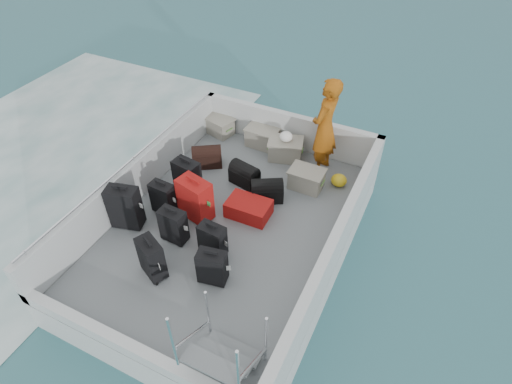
# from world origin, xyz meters

# --- Properties ---
(ground) EXTENTS (160.00, 160.00, 0.00)m
(ground) POSITION_xyz_m (0.00, 0.00, 0.00)
(ground) COLOR #1C4F63
(ground) RESTS_ON ground
(wake_foam) EXTENTS (10.00, 10.00, 0.00)m
(wake_foam) POSITION_xyz_m (-4.80, 0.00, 0.00)
(wake_foam) COLOR white
(wake_foam) RESTS_ON ground
(ferry_hull) EXTENTS (3.60, 5.00, 0.60)m
(ferry_hull) POSITION_xyz_m (0.00, 0.00, 0.30)
(ferry_hull) COLOR silver
(ferry_hull) RESTS_ON ground
(deck) EXTENTS (3.30, 4.70, 0.02)m
(deck) POSITION_xyz_m (0.00, 0.00, 0.61)
(deck) COLOR slate
(deck) RESTS_ON ferry_hull
(deck_fittings) EXTENTS (3.60, 5.00, 0.90)m
(deck_fittings) POSITION_xyz_m (0.35, -0.32, 0.99)
(deck_fittings) COLOR #B9BEBE
(deck_fittings) RESTS_ON deck
(suitcase_0) EXTENTS (0.53, 0.39, 0.74)m
(suitcase_0) POSITION_xyz_m (-1.43, -0.71, 0.99)
(suitcase_0) COLOR black
(suitcase_0) RESTS_ON deck
(suitcase_1) EXTENTS (0.39, 0.24, 0.57)m
(suitcase_1) POSITION_xyz_m (-1.08, -0.20, 0.91)
(suitcase_1) COLOR black
(suitcase_1) RESTS_ON deck
(suitcase_2) EXTENTS (0.48, 0.33, 0.64)m
(suitcase_2) POSITION_xyz_m (-1.00, 0.39, 0.94)
(suitcase_2) COLOR black
(suitcase_2) RESTS_ON deck
(suitcase_3) EXTENTS (0.48, 0.40, 0.63)m
(suitcase_3) POSITION_xyz_m (-0.49, -1.32, 0.94)
(suitcase_3) COLOR black
(suitcase_3) RESTS_ON deck
(suitcase_4) EXTENTS (0.40, 0.25, 0.58)m
(suitcase_4) POSITION_xyz_m (-0.59, -0.65, 0.91)
(suitcase_4) COLOR black
(suitcase_4) RESTS_ON deck
(suitcase_5) EXTENTS (0.59, 0.43, 0.73)m
(suitcase_5) POSITION_xyz_m (-0.55, -0.07, 0.98)
(suitcase_5) COLOR #A7190C
(suitcase_5) RESTS_ON deck
(suitcase_6) EXTENTS (0.43, 0.30, 0.55)m
(suitcase_6) POSITION_xyz_m (0.33, -1.06, 0.90)
(suitcase_6) COLOR black
(suitcase_6) RESTS_ON deck
(suitcase_7) EXTENTS (0.40, 0.25, 0.55)m
(suitcase_7) POSITION_xyz_m (0.08, -0.63, 0.89)
(suitcase_7) COLOR black
(suitcase_7) RESTS_ON deck
(suitcase_8) EXTENTS (0.71, 0.47, 0.27)m
(suitcase_8) POSITION_xyz_m (0.18, 0.33, 0.76)
(suitcase_8) COLOR #A7190C
(suitcase_8) RESTS_ON deck
(duffel_0) EXTENTS (0.61, 0.54, 0.32)m
(duffel_0) POSITION_xyz_m (-1.10, 1.17, 0.78)
(duffel_0) COLOR black
(duffel_0) RESTS_ON deck
(duffel_1) EXTENTS (0.55, 0.40, 0.32)m
(duffel_1) POSITION_xyz_m (-0.24, 1.01, 0.78)
(duffel_1) COLOR black
(duffel_1) RESTS_ON deck
(duffel_2) EXTENTS (0.61, 0.52, 0.32)m
(duffel_2) POSITION_xyz_m (0.29, 0.80, 0.78)
(duffel_2) COLOR black
(duffel_2) RESTS_ON deck
(crate_0) EXTENTS (0.62, 0.50, 0.33)m
(crate_0) POSITION_xyz_m (-1.43, 2.20, 0.78)
(crate_0) COLOR gray
(crate_0) RESTS_ON deck
(crate_1) EXTENTS (0.61, 0.43, 0.36)m
(crate_1) POSITION_xyz_m (-0.45, 2.20, 0.80)
(crate_1) COLOR gray
(crate_1) RESTS_ON deck
(crate_2) EXTENTS (0.70, 0.57, 0.36)m
(crate_2) POSITION_xyz_m (0.11, 2.01, 0.80)
(crate_2) COLOR gray
(crate_2) RESTS_ON deck
(crate_3) EXTENTS (0.56, 0.39, 0.34)m
(crate_3) POSITION_xyz_m (0.78, 1.39, 0.79)
(crate_3) COLOR gray
(crate_3) RESTS_ON deck
(yellow_bag) EXTENTS (0.28, 0.26, 0.22)m
(yellow_bag) POSITION_xyz_m (1.28, 1.68, 0.73)
(yellow_bag) COLOR gold
(yellow_bag) RESTS_ON deck
(white_bag) EXTENTS (0.24, 0.24, 0.18)m
(white_bag) POSITION_xyz_m (0.11, 2.01, 1.07)
(white_bag) COLOR white
(white_bag) RESTS_ON crate_2
(passenger) EXTENTS (0.52, 0.72, 1.81)m
(passenger) POSITION_xyz_m (0.82, 1.97, 1.52)
(passenger) COLOR orange
(passenger) RESTS_ON deck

